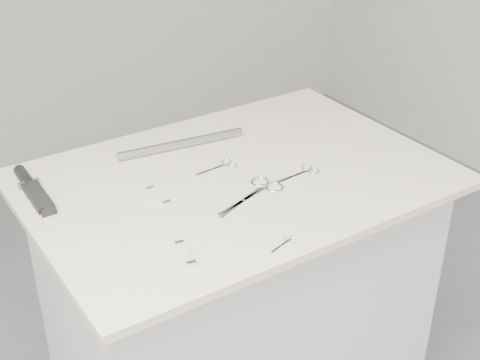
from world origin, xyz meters
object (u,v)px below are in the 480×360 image
sheathed_knife (31,187)px  pocket_knife_b (185,254)px  metal_rail (181,144)px  plinth (237,322)px  embroidery_scissors_a (303,172)px  pocket_knife_a (158,196)px  large_shears (259,190)px  tiny_scissors (285,243)px  embroidery_scissors_b (222,166)px

sheathed_knife → pocket_knife_b: bearing=-156.4°
metal_rail → plinth: bearing=-78.8°
embroidery_scissors_a → metal_rail: bearing=118.8°
pocket_knife_a → large_shears: bearing=-117.8°
embroidery_scissors_a → pocket_knife_b: bearing=-164.8°
pocket_knife_a → pocket_knife_b: size_ratio=1.01×
plinth → pocket_knife_b: 0.59m
large_shears → sheathed_knife: 0.53m
pocket_knife_a → metal_rail: 0.26m
plinth → tiny_scissors: bearing=-103.9°
embroidery_scissors_b → metal_rail: bearing=98.6°
plinth → pocket_knife_a: size_ratio=10.30×
pocket_knife_a → sheathed_knife: bearing=47.5°
embroidery_scissors_b → pocket_knife_a: pocket_knife_a is taller
plinth → embroidery_scissors_b: bearing=96.7°
embroidery_scissors_b → sheathed_knife: sheathed_knife is taller
plinth → pocket_knife_a: (-0.21, 0.01, 0.48)m
sheathed_knife → metal_rail: 0.40m
embroidery_scissors_a → sheathed_knife: size_ratio=0.58×
embroidery_scissors_b → tiny_scissors: same height
sheathed_knife → embroidery_scissors_b: bearing=-107.1°
pocket_knife_a → pocket_knife_b: same height
sheathed_knife → pocket_knife_a: 0.30m
large_shears → sheathed_knife: size_ratio=0.93×
embroidery_scissors_a → sheathed_knife: sheathed_knife is taller
embroidery_scissors_b → pocket_knife_b: 0.38m
plinth → pocket_knife_a: 0.52m
plinth → sheathed_knife: (-0.44, 0.20, 0.48)m
embroidery_scissors_a → metal_rail: size_ratio=0.37×
large_shears → tiny_scissors: large_shears is taller
embroidery_scissors_b → tiny_scissors: size_ratio=1.63×
embroidery_scissors_a → embroidery_scissors_b: (-0.15, 0.14, -0.00)m
pocket_knife_a → metal_rail: bearing=-43.1°
embroidery_scissors_a → metal_rail: (-0.18, 0.28, 0.01)m
sheathed_knife → metal_rail: metal_rail is taller
embroidery_scissors_b → tiny_scissors: (-0.07, -0.35, -0.00)m
plinth → embroidery_scissors_a: embroidery_scissors_a is taller
embroidery_scissors_b → sheathed_knife: 0.46m
large_shears → pocket_knife_b: bearing=-172.4°
large_shears → embroidery_scissors_a: bearing=-13.0°
embroidery_scissors_a → embroidery_scissors_b: same height
embroidery_scissors_a → sheathed_knife: 0.65m
pocket_knife_b → embroidery_scissors_b: bearing=-32.6°
large_shears → pocket_knife_b: pocket_knife_b is taller
sheathed_knife → pocket_knife_b: sheathed_knife is taller
plinth → embroidery_scissors_a: 0.50m
tiny_scissors → pocket_knife_b: size_ratio=0.82×
metal_rail → embroidery_scissors_a: bearing=-57.3°
sheathed_knife → pocket_knife_b: size_ratio=2.53×
large_shears → sheathed_knife: bearing=128.2°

